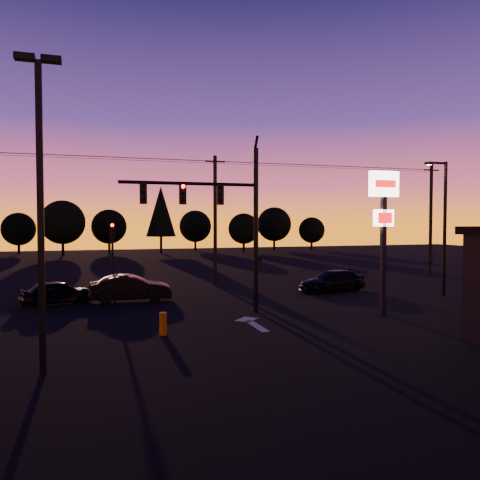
{
  "coord_description": "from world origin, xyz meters",
  "views": [
    {
      "loc": [
        -6.03,
        -17.52,
        4.41
      ],
      "look_at": [
        1.0,
        5.0,
        3.5
      ],
      "focal_mm": 35.0,
      "sensor_mm": 36.0,
      "label": 1
    }
  ],
  "objects_px": {
    "pylon_sign": "(384,211)",
    "streetlight": "(444,222)",
    "car_mid": "(131,288)",
    "traffic_signal_mast": "(224,211)",
    "bollard": "(163,324)",
    "secondary_signal": "(112,248)",
    "parking_lot_light": "(40,192)",
    "car_left": "(58,292)",
    "car_right": "(332,281)"
  },
  "relations": [
    {
      "from": "pylon_sign",
      "to": "streetlight",
      "type": "xyz_separation_m",
      "value": [
        6.91,
        4.0,
        -0.49
      ]
    },
    {
      "from": "streetlight",
      "to": "car_mid",
      "type": "xyz_separation_m",
      "value": [
        -18.05,
        3.45,
        -3.69
      ]
    },
    {
      "from": "traffic_signal_mast",
      "to": "bollard",
      "type": "bearing_deg",
      "value": -135.32
    },
    {
      "from": "secondary_signal",
      "to": "bollard",
      "type": "height_order",
      "value": "secondary_signal"
    },
    {
      "from": "secondary_signal",
      "to": "pylon_sign",
      "type": "relative_size",
      "value": 0.64
    },
    {
      "from": "traffic_signal_mast",
      "to": "bollard",
      "type": "distance_m",
      "value": 6.58
    },
    {
      "from": "pylon_sign",
      "to": "car_mid",
      "type": "distance_m",
      "value": 14.04
    },
    {
      "from": "parking_lot_light",
      "to": "traffic_signal_mast",
      "type": "bearing_deg",
      "value": 43.37
    },
    {
      "from": "car_mid",
      "to": "pylon_sign",
      "type": "bearing_deg",
      "value": -120.54
    },
    {
      "from": "traffic_signal_mast",
      "to": "parking_lot_light",
      "type": "distance_m",
      "value": 10.19
    },
    {
      "from": "traffic_signal_mast",
      "to": "pylon_sign",
      "type": "bearing_deg",
      "value": -19.36
    },
    {
      "from": "streetlight",
      "to": "car_mid",
      "type": "bearing_deg",
      "value": 169.16
    },
    {
      "from": "car_left",
      "to": "car_right",
      "type": "height_order",
      "value": "car_right"
    },
    {
      "from": "car_right",
      "to": "car_left",
      "type": "bearing_deg",
      "value": -101.84
    },
    {
      "from": "streetlight",
      "to": "pylon_sign",
      "type": "bearing_deg",
      "value": -149.92
    },
    {
      "from": "car_left",
      "to": "car_mid",
      "type": "distance_m",
      "value": 3.78
    },
    {
      "from": "parking_lot_light",
      "to": "car_mid",
      "type": "height_order",
      "value": "parking_lot_light"
    },
    {
      "from": "traffic_signal_mast",
      "to": "bollard",
      "type": "relative_size",
      "value": 9.69
    },
    {
      "from": "parking_lot_light",
      "to": "car_mid",
      "type": "xyz_separation_m",
      "value": [
        3.36,
        11.95,
        -4.53
      ]
    },
    {
      "from": "traffic_signal_mast",
      "to": "car_mid",
      "type": "xyz_separation_m",
      "value": [
        -4.04,
        4.96,
        -4.2
      ]
    },
    {
      "from": "streetlight",
      "to": "bollard",
      "type": "distance_m",
      "value": 18.53
    },
    {
      "from": "pylon_sign",
      "to": "streetlight",
      "type": "height_order",
      "value": "streetlight"
    },
    {
      "from": "car_left",
      "to": "secondary_signal",
      "type": "bearing_deg",
      "value": -69.89
    },
    {
      "from": "car_right",
      "to": "pylon_sign",
      "type": "bearing_deg",
      "value": -21.66
    },
    {
      "from": "secondary_signal",
      "to": "parking_lot_light",
      "type": "distance_m",
      "value": 14.9
    },
    {
      "from": "streetlight",
      "to": "car_left",
      "type": "xyz_separation_m",
      "value": [
        -21.82,
        3.62,
        -3.77
      ]
    },
    {
      "from": "bollard",
      "to": "car_left",
      "type": "distance_m",
      "value": 9.58
    },
    {
      "from": "parking_lot_light",
      "to": "car_left",
      "type": "relative_size",
      "value": 2.4
    },
    {
      "from": "bollard",
      "to": "car_left",
      "type": "bearing_deg",
      "value": 117.35
    },
    {
      "from": "car_mid",
      "to": "car_right",
      "type": "relative_size",
      "value": 0.98
    },
    {
      "from": "car_mid",
      "to": "secondary_signal",
      "type": "bearing_deg",
      "value": 22.08
    },
    {
      "from": "streetlight",
      "to": "bollard",
      "type": "bearing_deg",
      "value": -164.34
    },
    {
      "from": "car_right",
      "to": "secondary_signal",
      "type": "bearing_deg",
      "value": -111.98
    },
    {
      "from": "car_left",
      "to": "streetlight",
      "type": "bearing_deg",
      "value": -118.41
    },
    {
      "from": "traffic_signal_mast",
      "to": "car_mid",
      "type": "distance_m",
      "value": 7.65
    },
    {
      "from": "parking_lot_light",
      "to": "bollard",
      "type": "xyz_separation_m",
      "value": [
        3.99,
        3.62,
        -4.83
      ]
    },
    {
      "from": "bollard",
      "to": "car_left",
      "type": "xyz_separation_m",
      "value": [
        -4.4,
        8.5,
        0.21
      ]
    },
    {
      "from": "car_right",
      "to": "traffic_signal_mast",
      "type": "bearing_deg",
      "value": -70.95
    },
    {
      "from": "car_right",
      "to": "parking_lot_light",
      "type": "bearing_deg",
      "value": -64.24
    },
    {
      "from": "bollard",
      "to": "car_right",
      "type": "xyz_separation_m",
      "value": [
        11.89,
        8.31,
        0.22
      ]
    },
    {
      "from": "secondary_signal",
      "to": "car_left",
      "type": "xyz_separation_m",
      "value": [
        -2.91,
        -2.37,
        -2.21
      ]
    },
    {
      "from": "parking_lot_light",
      "to": "streetlight",
      "type": "bearing_deg",
      "value": 21.65
    },
    {
      "from": "traffic_signal_mast",
      "to": "streetlight",
      "type": "bearing_deg",
      "value": 6.14
    },
    {
      "from": "bollard",
      "to": "car_mid",
      "type": "height_order",
      "value": "car_mid"
    },
    {
      "from": "traffic_signal_mast",
      "to": "car_mid",
      "type": "height_order",
      "value": "traffic_signal_mast"
    },
    {
      "from": "parking_lot_light",
      "to": "car_right",
      "type": "height_order",
      "value": "parking_lot_light"
    },
    {
      "from": "parking_lot_light",
      "to": "bollard",
      "type": "distance_m",
      "value": 7.23
    },
    {
      "from": "parking_lot_light",
      "to": "pylon_sign",
      "type": "height_order",
      "value": "parking_lot_light"
    },
    {
      "from": "bollard",
      "to": "pylon_sign",
      "type": "bearing_deg",
      "value": 4.79
    },
    {
      "from": "car_mid",
      "to": "streetlight",
      "type": "bearing_deg",
      "value": -97.58
    }
  ]
}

